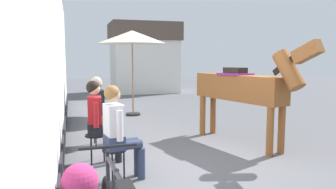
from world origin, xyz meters
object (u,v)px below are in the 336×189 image
(seated_visitor_near, at_px, (118,128))
(saddled_horse_center, at_px, (243,88))
(seated_visitor_middle, at_px, (99,117))
(satchel_bag, at_px, (102,129))
(cafe_parasol, at_px, (132,38))
(seated_visitor_far, at_px, (101,107))

(seated_visitor_near, distance_m, saddled_horse_center, 2.99)
(seated_visitor_middle, distance_m, saddled_horse_center, 2.92)
(seated_visitor_middle, relative_size, satchel_bag, 4.96)
(saddled_horse_center, distance_m, cafe_parasol, 4.45)
(seated_visitor_far, height_order, satchel_bag, seated_visitor_far)
(satchel_bag, bearing_deg, cafe_parasol, -43.20)
(seated_visitor_far, distance_m, cafe_parasol, 3.76)
(seated_visitor_near, distance_m, cafe_parasol, 5.64)
(seated_visitor_near, height_order, satchel_bag, seated_visitor_near)
(seated_visitor_middle, distance_m, seated_visitor_far, 1.16)
(seated_visitor_near, xyz_separation_m, saddled_horse_center, (2.68, 1.27, 0.38))
(seated_visitor_far, bearing_deg, satchel_bag, 85.18)
(cafe_parasol, bearing_deg, seated_visitor_near, -102.55)
(cafe_parasol, bearing_deg, satchel_bag, -117.69)
(seated_visitor_near, bearing_deg, seated_visitor_middle, 101.74)
(seated_visitor_near, relative_size, satchel_bag, 4.96)
(seated_visitor_near, height_order, seated_visitor_middle, same)
(seated_visitor_middle, xyz_separation_m, satchel_bag, (0.23, 2.15, -0.68))
(saddled_horse_center, height_order, cafe_parasol, cafe_parasol)
(seated_visitor_near, height_order, saddled_horse_center, saddled_horse_center)
(saddled_horse_center, bearing_deg, seated_visitor_middle, -173.62)
(seated_visitor_far, relative_size, satchel_bag, 4.96)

